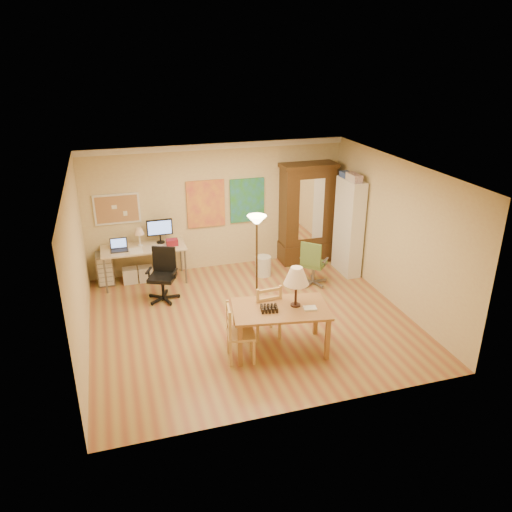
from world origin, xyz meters
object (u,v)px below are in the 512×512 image
object	(u,v)px
bookshelf	(349,227)
dining_table	(286,299)
computer_desk	(146,260)
office_chair_green	(313,273)
office_chair_black	(163,286)
armoire	(306,220)

from	to	relation	value
bookshelf	dining_table	bearing A→B (deg)	-132.96
computer_desk	office_chair_green	size ratio (longest dim) A/B	1.75
office_chair_black	armoire	world-z (taller)	armoire
computer_desk	office_chair_green	bearing A→B (deg)	-19.70
dining_table	armoire	xyz separation A→B (m)	(1.66, 3.27, 0.08)
office_chair_black	computer_desk	bearing A→B (deg)	103.74
dining_table	office_chair_black	size ratio (longest dim) A/B	1.59
computer_desk	office_chair_black	size ratio (longest dim) A/B	1.65
bookshelf	computer_desk	bearing A→B (deg)	169.72
computer_desk	bookshelf	bearing A→B (deg)	-10.28
computer_desk	bookshelf	size ratio (longest dim) A/B	0.83
office_chair_green	armoire	world-z (taller)	armoire
office_chair_black	dining_table	bearing A→B (deg)	-53.85
office_chair_green	armoire	size ratio (longest dim) A/B	0.43
dining_table	computer_desk	world-z (taller)	dining_table
dining_table	office_chair_green	distance (m)	2.51
dining_table	armoire	size ratio (longest dim) A/B	0.73
office_chair_black	bookshelf	world-z (taller)	bookshelf
office_chair_black	office_chair_green	xyz separation A→B (m)	(2.98, -0.22, -0.02)
office_chair_green	computer_desk	bearing A→B (deg)	160.30
dining_table	computer_desk	size ratio (longest dim) A/B	0.96
office_chair_green	armoire	xyz separation A→B (m)	(0.33, 1.23, 0.71)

